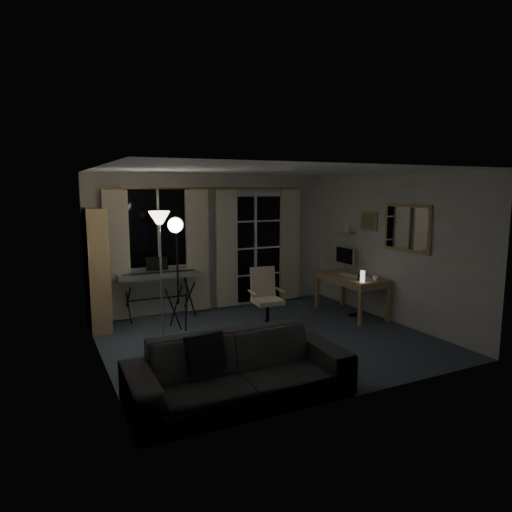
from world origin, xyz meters
The scene contains 17 objects.
floor centered at (0.00, 0.00, -0.01)m, with size 4.50×4.00×0.02m, color #384352.
window centered at (-1.05, 1.97, 1.50)m, with size 1.20×0.08×1.40m.
french_door centered at (0.75, 1.97, 1.03)m, with size 1.32×0.09×2.11m.
curtains centered at (-0.14, 1.88, 1.09)m, with size 3.60×0.07×2.13m.
bookshelf centered at (-2.12, 1.66, 0.88)m, with size 0.32×0.87×1.86m.
torchiere_lamp centered at (-1.37, 0.60, 1.48)m, with size 0.33×0.33×1.84m.
keyboard_piano centered at (-1.13, 1.70, 0.73)m, with size 1.34×0.67×0.96m.
studio_light centered at (-1.02, 1.01, 1.42)m, with size 0.41×0.41×1.77m.
office_chair centered at (0.22, 0.53, 0.56)m, with size 0.64×0.66×0.95m.
desk centered at (1.88, 0.53, 0.60)m, with size 0.64×1.28×0.68m.
monitor centered at (2.08, 0.98, 0.94)m, with size 0.16×0.49×0.43m.
desk_clutter centered at (1.82, 0.31, 0.54)m, with size 0.40×0.77×0.86m.
mug centered at (1.98, 0.03, 0.74)m, with size 0.11×0.09×0.11m, color silver.
wall_mirror centered at (2.22, -0.35, 1.55)m, with size 0.04×0.94×0.74m.
framed_print centered at (2.23, 0.55, 1.60)m, with size 0.03×0.42×0.32m.
wall_shelf centered at (2.16, 1.05, 1.41)m, with size 0.16×0.30×0.18m.
sofa centered at (-1.14, -1.55, 0.45)m, with size 2.29×0.72×0.89m.
Camera 1 is at (-2.93, -5.58, 2.17)m, focal length 32.00 mm.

